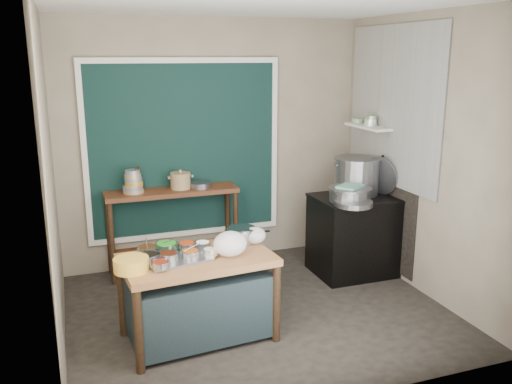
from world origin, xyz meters
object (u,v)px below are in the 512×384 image
object	(u,v)px
utensil_cup	(138,188)
ceramic_crock	(181,182)
condiment_tray	(177,259)
prep_table	(198,298)
yellow_basin	(131,264)
stock_pot	(357,176)
back_counter	(173,231)
steamer	(350,194)
saucepan	(242,235)
stove_block	(355,236)

from	to	relation	value
utensil_cup	ceramic_crock	world-z (taller)	ceramic_crock
condiment_tray	prep_table	bearing A→B (deg)	5.50
yellow_basin	utensil_cup	bearing A→B (deg)	80.44
utensil_cup	stock_pot	size ratio (longest dim) A/B	0.28
back_counter	yellow_basin	distance (m)	1.86
ceramic_crock	back_counter	bearing A→B (deg)	-175.62
prep_table	back_counter	bearing A→B (deg)	81.54
yellow_basin	condiment_tray	bearing A→B (deg)	16.47
condiment_tray	steamer	distance (m)	2.15
back_counter	yellow_basin	xyz separation A→B (m)	(-0.66, -1.71, 0.33)
utensil_cup	stock_pot	world-z (taller)	stock_pot
prep_table	ceramic_crock	world-z (taller)	ceramic_crock
prep_table	saucepan	world-z (taller)	saucepan
stove_block	saucepan	xyz separation A→B (m)	(-1.54, -0.65, 0.40)
stove_block	stock_pot	xyz separation A→B (m)	(0.06, 0.12, 0.66)
ceramic_crock	steamer	bearing A→B (deg)	-28.21
yellow_basin	stock_pot	distance (m)	2.85
condiment_tray	saucepan	world-z (taller)	saucepan
prep_table	stock_pot	xyz separation A→B (m)	(2.06, 0.97, 0.71)
stove_block	yellow_basin	size ratio (longest dim) A/B	3.27
prep_table	back_counter	size ratio (longest dim) A/B	0.86
stove_block	ceramic_crock	xyz separation A→B (m)	(-1.80, 0.74, 0.60)
yellow_basin	ceramic_crock	xyz separation A→B (m)	(0.76, 1.72, 0.23)
utensil_cup	prep_table	bearing A→B (deg)	-80.60
saucepan	steamer	size ratio (longest dim) A/B	0.56
stove_block	condiment_tray	distance (m)	2.37
stove_block	stock_pot	bearing A→B (deg)	65.82
stock_pot	stove_block	bearing A→B (deg)	-114.18
prep_table	stove_block	xyz separation A→B (m)	(2.00, 0.85, 0.05)
stove_block	saucepan	world-z (taller)	saucepan
stove_block	condiment_tray	xyz separation A→B (m)	(-2.18, -0.87, 0.34)
stove_block	steamer	world-z (taller)	steamer
prep_table	utensil_cup	size ratio (longest dim) A/B	8.64
yellow_basin	ceramic_crock	distance (m)	1.89
stock_pot	utensil_cup	bearing A→B (deg)	164.91
prep_table	stove_block	bearing A→B (deg)	18.19
prep_table	ceramic_crock	size ratio (longest dim) A/B	5.29
saucepan	condiment_tray	bearing A→B (deg)	-157.76
steamer	saucepan	bearing A→B (deg)	-159.49
back_counter	stove_block	distance (m)	2.04
yellow_basin	utensil_cup	distance (m)	1.76
steamer	condiment_tray	bearing A→B (deg)	-160.02
back_counter	prep_table	bearing A→B (deg)	-93.62
yellow_basin	stock_pot	bearing A→B (deg)	22.89
ceramic_crock	saucepan	bearing A→B (deg)	-79.57
condiment_tray	steamer	xyz separation A→B (m)	(2.01, 0.73, 0.19)
prep_table	stock_pot	size ratio (longest dim) A/B	2.39
utensil_cup	back_counter	bearing A→B (deg)	-2.98
back_counter	ceramic_crock	world-z (taller)	ceramic_crock
prep_table	steamer	size ratio (longest dim) A/B	2.67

